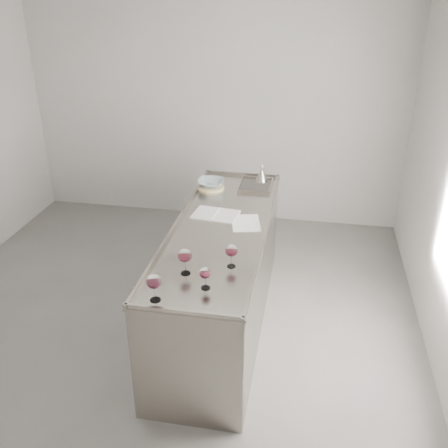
% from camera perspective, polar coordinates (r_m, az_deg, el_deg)
% --- Properties ---
extents(room_shell, '(4.54, 5.04, 2.84)m').
position_cam_1_polar(room_shell, '(3.73, -8.90, 4.55)').
color(room_shell, '#555350').
rests_on(room_shell, ground).
extents(counter, '(0.77, 2.42, 0.97)m').
position_cam_1_polar(counter, '(4.30, -0.40, -5.91)').
color(counter, gray).
rests_on(counter, ground).
extents(wine_glass_left, '(0.10, 0.10, 0.19)m').
position_cam_1_polar(wine_glass_left, '(3.14, -7.99, -6.57)').
color(wine_glass_left, white).
rests_on(wine_glass_left, counter).
extents(wine_glass_middle, '(0.10, 0.10, 0.19)m').
position_cam_1_polar(wine_glass_middle, '(3.39, -4.49, -3.66)').
color(wine_glass_middle, white).
rests_on(wine_glass_middle, counter).
extents(wine_glass_right, '(0.09, 0.09, 0.18)m').
position_cam_1_polar(wine_glass_right, '(3.46, 0.85, -3.10)').
color(wine_glass_right, white).
rests_on(wine_glass_right, counter).
extents(wine_glass_small, '(0.08, 0.08, 0.16)m').
position_cam_1_polar(wine_glass_small, '(3.24, -2.14, -5.69)').
color(wine_glass_small, white).
rests_on(wine_glass_small, counter).
extents(notebook, '(0.40, 0.30, 0.02)m').
position_cam_1_polar(notebook, '(4.27, -0.97, 1.12)').
color(notebook, white).
rests_on(notebook, counter).
extents(loose_paper_top, '(0.29, 0.37, 0.00)m').
position_cam_1_polar(loose_paper_top, '(4.13, 2.52, 0.13)').
color(loose_paper_top, white).
rests_on(loose_paper_top, counter).
extents(trivet, '(0.30, 0.30, 0.02)m').
position_cam_1_polar(trivet, '(4.82, -1.51, 4.24)').
color(trivet, beige).
rests_on(trivet, counter).
extents(ceramic_bowl, '(0.27, 0.27, 0.06)m').
position_cam_1_polar(ceramic_bowl, '(4.81, -1.51, 4.70)').
color(ceramic_bowl, '#85969B').
rests_on(ceramic_bowl, trivet).
extents(wine_funnel, '(0.13, 0.13, 0.19)m').
position_cam_1_polar(wine_funnel, '(4.99, 4.32, 5.54)').
color(wine_funnel, '#ADA59A').
rests_on(wine_funnel, counter).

